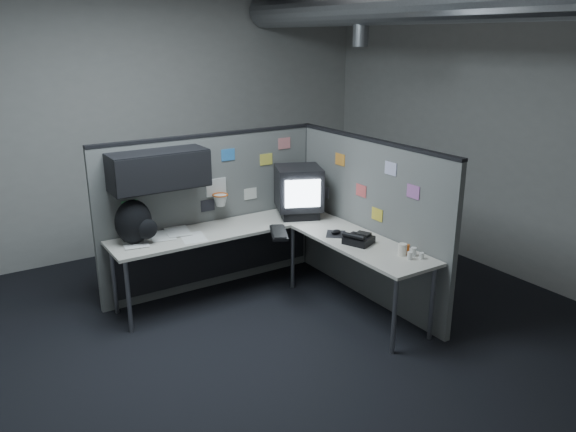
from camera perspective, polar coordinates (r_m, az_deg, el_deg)
room at (r=4.86m, az=5.48°, el=12.34°), size 5.62×5.62×3.22m
partition_back at (r=5.70m, az=-9.01°, el=1.75°), size 2.44×0.42×1.63m
partition_right at (r=5.62m, az=8.15°, el=-0.34°), size 0.07×2.23×1.63m
desk at (r=5.54m, az=-2.78°, el=-2.71°), size 2.31×2.11×0.73m
monitor at (r=5.90m, az=1.07°, el=2.57°), size 0.61×0.61×0.53m
keyboard at (r=5.41m, az=-0.94°, el=-1.69°), size 0.32×0.44×0.04m
mouse at (r=5.42m, az=4.88°, el=-1.71°), size 0.28×0.28×0.05m
phone at (r=5.20m, az=7.16°, el=-2.35°), size 0.29×0.30×0.11m
bottles at (r=4.98m, az=12.47°, el=-3.65°), size 0.14×0.20×0.09m
cup at (r=4.99m, az=11.55°, el=-3.35°), size 0.10×0.10×0.11m
papers at (r=5.45m, az=-12.16°, el=-2.06°), size 0.79×0.58×0.01m
backpack at (r=5.30m, az=-15.30°, el=-0.64°), size 0.40×0.36×0.41m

